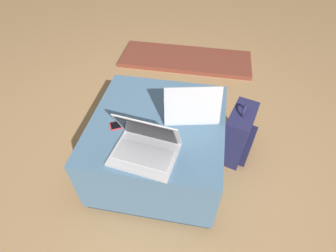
{
  "coord_description": "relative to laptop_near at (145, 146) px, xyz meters",
  "views": [
    {
      "loc": [
        0.26,
        -1.08,
        1.57
      ],
      "look_at": [
        0.08,
        -0.11,
        0.55
      ],
      "focal_mm": 28.0,
      "sensor_mm": 36.0,
      "label": 1
    }
  ],
  "objects": [
    {
      "name": "backpack",
      "position": [
        0.54,
        0.47,
        -0.32
      ],
      "size": [
        0.26,
        0.34,
        0.47
      ],
      "rotation": [
        0.0,
        0.0,
        1.28
      ],
      "color": "#23234C",
      "rests_on": "ground_plane"
    },
    {
      "name": "cell_phone",
      "position": [
        -0.19,
        0.18,
        -0.05
      ],
      "size": [
        0.15,
        0.12,
        0.01
      ],
      "rotation": [
        0.0,
        0.0,
        2.06
      ],
      "color": "red",
      "rests_on": "ottoman"
    },
    {
      "name": "laptop_far",
      "position": [
        0.2,
        0.33,
        0.0
      ],
      "size": [
        0.36,
        0.3,
        0.24
      ],
      "rotation": [
        0.0,
        0.0,
        3.36
      ],
      "color": "silver",
      "rests_on": "ottoman"
    },
    {
      "name": "laptop_near",
      "position": [
        0.0,
        0.0,
        0.0
      ],
      "size": [
        0.37,
        0.29,
        0.24
      ],
      "rotation": [
        0.0,
        0.0,
        -0.14
      ],
      "color": "silver",
      "rests_on": "ottoman"
    },
    {
      "name": "ottoman",
      "position": [
        0.01,
        0.25,
        -0.28
      ],
      "size": [
        0.8,
        0.82,
        0.47
      ],
      "color": "#2A3D4E",
      "rests_on": "ground_plane"
    },
    {
      "name": "ground_plane",
      "position": [
        0.01,
        0.25,
        -0.52
      ],
      "size": [
        14.0,
        14.0,
        0.0
      ],
      "primitive_type": "plane",
      "color": "tan"
    },
    {
      "name": "fireplace_hearth",
      "position": [
        0.01,
        1.68,
        -0.49
      ],
      "size": [
        1.4,
        0.5,
        0.04
      ],
      "color": "brown",
      "rests_on": "ground_plane"
    }
  ]
}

